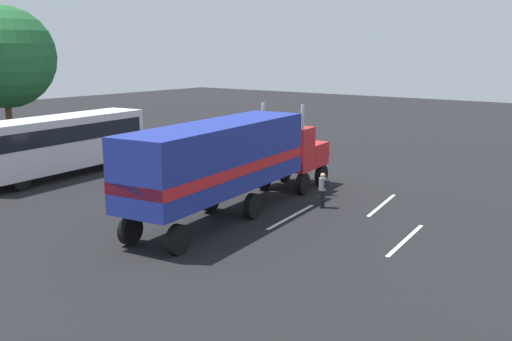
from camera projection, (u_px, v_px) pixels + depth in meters
name	position (u px, v px, depth m)	size (l,w,h in m)	color
ground_plane	(280.00, 188.00, 30.90)	(120.00, 120.00, 0.00)	black
lane_stripe_near	(292.00, 216.00, 25.58)	(4.40, 0.16, 0.01)	silver
lane_stripe_mid	(382.00, 205.00, 27.48)	(4.40, 0.16, 0.01)	silver
lane_stripe_far	(406.00, 240.00, 22.45)	(4.40, 0.16, 0.01)	silver
semi_truck	(232.00, 158.00, 25.46)	(14.36, 4.47, 4.50)	red
person_bystander	(323.00, 189.00, 26.85)	(0.36, 0.47, 1.63)	black
parked_bus	(61.00, 140.00, 33.53)	(11.21, 3.70, 3.40)	silver
tree_left	(4.00, 57.00, 40.24)	(6.99, 6.99, 10.11)	brown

